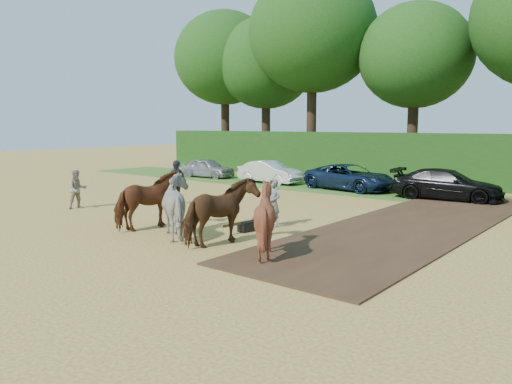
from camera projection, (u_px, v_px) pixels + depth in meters
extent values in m
plane|color=gold|center=(258.00, 258.00, 13.17)|extent=(120.00, 120.00, 0.00)
cube|color=#472D1C|center=(415.00, 223.00, 17.59)|extent=(4.50, 17.00, 0.05)
cube|color=#38601E|center=(441.00, 198.00, 23.91)|extent=(50.00, 5.00, 0.03)
cube|color=#14380F|center=(471.00, 161.00, 27.16)|extent=(46.00, 1.60, 3.00)
imported|color=beige|center=(77.00, 189.00, 20.79)|extent=(0.80, 0.92, 1.62)
imported|color=#272A34|center=(176.00, 182.00, 21.93)|extent=(0.48, 1.14, 1.95)
imported|color=maroon|center=(149.00, 201.00, 16.59)|extent=(1.31, 2.42, 1.96)
imported|color=beige|center=(182.00, 206.00, 15.49)|extent=(2.12, 1.87, 1.96)
imported|color=#532C1A|center=(221.00, 212.00, 14.40)|extent=(1.31, 2.42, 1.96)
imported|color=maroon|center=(265.00, 219.00, 13.30)|extent=(1.78, 1.95, 1.96)
cube|color=black|center=(250.00, 226.00, 16.46)|extent=(0.42, 0.87, 0.33)
cube|color=brown|center=(237.00, 224.00, 16.05)|extent=(0.24, 1.31, 0.09)
cylinder|color=brown|center=(257.00, 213.00, 16.91)|extent=(0.08, 0.95, 0.69)
cylinder|color=brown|center=(265.00, 214.00, 16.62)|extent=(0.29, 0.93, 0.69)
imported|color=#9A9992|center=(273.00, 203.00, 17.14)|extent=(0.64, 0.46, 1.64)
imported|color=#A3A4AA|center=(207.00, 168.00, 32.95)|extent=(3.91, 1.88, 1.29)
imported|color=silver|center=(270.00, 172.00, 29.70)|extent=(4.15, 1.59, 1.35)
imported|color=#162545|center=(350.00, 177.00, 26.63)|extent=(5.25, 2.94, 1.39)
imported|color=black|center=(447.00, 185.00, 23.19)|extent=(5.15, 2.57, 1.44)
cylinder|color=#382616|center=(225.00, 131.00, 42.44)|extent=(0.70, 0.70, 5.85)
ellipsoid|color=#163F11|center=(225.00, 58.00, 41.62)|extent=(8.40, 8.40, 7.73)
cylinder|color=#382616|center=(266.00, 134.00, 40.34)|extent=(0.70, 0.70, 5.40)
ellipsoid|color=#163F11|center=(266.00, 63.00, 39.59)|extent=(7.80, 7.80, 7.18)
cylinder|color=#382616|center=(311.00, 128.00, 36.37)|extent=(0.70, 0.70, 6.53)
ellipsoid|color=#163F11|center=(313.00, 33.00, 35.47)|extent=(9.20, 9.20, 8.46)
cylinder|color=#382616|center=(412.00, 138.00, 33.22)|extent=(0.70, 0.70, 5.17)
ellipsoid|color=#163F11|center=(415.00, 56.00, 32.50)|extent=(7.40, 7.40, 6.81)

